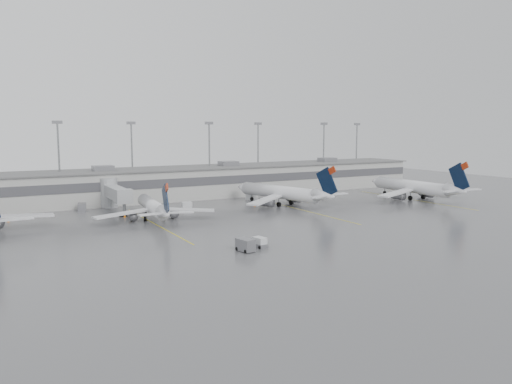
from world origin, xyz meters
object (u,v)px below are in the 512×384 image
jet_mid_left (154,207)px  jet_mid_right (283,192)px  baggage_tug (260,243)px  jet_far_right (416,187)px

jet_mid_left → jet_mid_right: 33.88m
jet_mid_left → baggage_tug: size_ratio=9.98×
jet_mid_right → jet_far_right: size_ratio=0.94×
jet_mid_left → jet_far_right: size_ratio=0.82×
jet_mid_right → baggage_tug: bearing=-142.3°
jet_mid_left → jet_far_right: 69.94m
jet_far_right → jet_mid_left: bearing=177.7°
jet_mid_left → baggage_tug: bearing=-70.4°
baggage_tug → jet_far_right: bearing=13.2°
baggage_tug → jet_mid_left: bearing=93.4°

